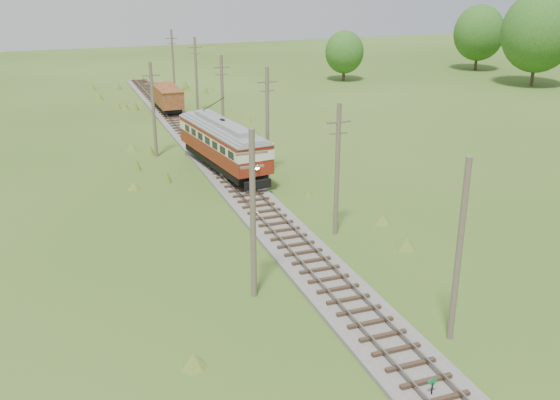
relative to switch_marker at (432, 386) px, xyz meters
name	(u,v)px	position (x,y,z in m)	size (l,w,h in m)	color
railbed_main	(221,168)	(0.20, 32.50, -0.44)	(3.60, 96.00, 0.57)	#605B54
switch_marker	(432,386)	(0.00, 0.00, 0.00)	(0.45, 0.06, 1.08)	black
streetcar	(223,141)	(0.20, 31.55, 2.12)	(4.68, 13.22, 5.99)	black
gondola	(167,97)	(0.20, 56.54, 1.33)	(2.58, 7.84, 2.60)	black
gravel_pile	(204,119)	(2.98, 49.65, -0.08)	(3.28, 3.48, 1.19)	gray
utility_pole_r_1	(459,252)	(3.30, 3.50, 3.77)	(0.30, 0.30, 8.80)	brown
utility_pole_r_2	(337,169)	(3.50, 16.50, 3.79)	(1.60, 0.30, 8.60)	brown
utility_pole_r_3	(267,121)	(3.40, 29.50, 3.99)	(1.60, 0.30, 9.00)	brown
utility_pole_r_4	(222,97)	(3.20, 42.50, 3.69)	(1.60, 0.30, 8.40)	brown
utility_pole_r_5	(196,74)	(3.60, 55.50, 3.94)	(1.60, 0.30, 8.90)	brown
utility_pole_r_6	(173,61)	(3.40, 68.50, 3.84)	(1.60, 0.30, 8.70)	brown
utility_pole_l_a	(253,214)	(-4.00, 10.50, 3.99)	(1.60, 0.30, 9.00)	brown
utility_pole_l_b	(153,109)	(-4.30, 38.50, 3.79)	(1.60, 0.30, 8.60)	brown
tree_right_4	(539,32)	(54.20, 56.50, 7.11)	(10.50, 10.50, 13.53)	#38281C
tree_right_5	(479,33)	(56.20, 72.50, 5.56)	(8.40, 8.40, 10.82)	#38281C
tree_mid_b	(344,52)	(30.20, 70.50, 3.70)	(5.88, 5.88, 7.57)	#38281C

